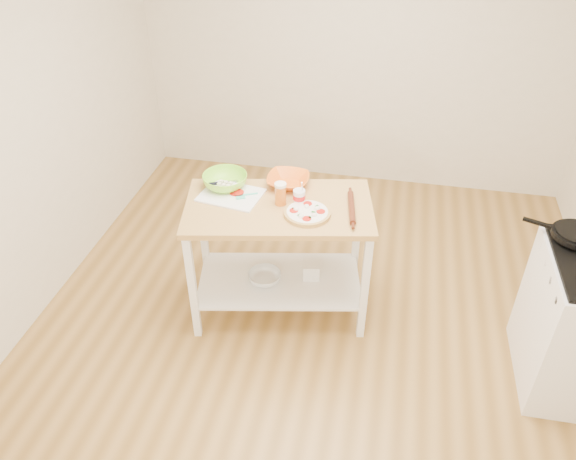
% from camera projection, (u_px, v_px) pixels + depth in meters
% --- Properties ---
extents(room_shell, '(4.04, 4.54, 2.74)m').
position_uv_depth(room_shell, '(319.00, 167.00, 3.17)').
color(room_shell, olive).
rests_on(room_shell, ground).
extents(prep_island, '(1.34, 0.90, 0.90)m').
position_uv_depth(prep_island, '(279.00, 236.00, 3.82)').
color(prep_island, tan).
rests_on(prep_island, ground).
extents(skillet, '(0.44, 0.29, 0.03)m').
position_uv_depth(skillet, '(576.00, 234.00, 3.29)').
color(skillet, black).
rests_on(skillet, gas_stove).
extents(pizza, '(0.30, 0.30, 0.05)m').
position_uv_depth(pizza, '(307.00, 213.00, 3.58)').
color(pizza, tan).
rests_on(pizza, prep_island).
extents(cutting_board, '(0.44, 0.36, 0.04)m').
position_uv_depth(cutting_board, '(231.00, 194.00, 3.77)').
color(cutting_board, white).
rests_on(cutting_board, prep_island).
extents(spatula, '(0.14, 0.11, 0.01)m').
position_uv_depth(spatula, '(246.00, 196.00, 3.74)').
color(spatula, '#41D3AE').
rests_on(spatula, cutting_board).
extents(knife, '(0.25, 0.14, 0.01)m').
position_uv_depth(knife, '(222.00, 183.00, 3.87)').
color(knife, silver).
rests_on(knife, cutting_board).
extents(orange_bowl, '(0.29, 0.29, 0.07)m').
position_uv_depth(orange_bowl, '(288.00, 181.00, 3.86)').
color(orange_bowl, orange).
rests_on(orange_bowl, prep_island).
extents(green_bowl, '(0.38, 0.38, 0.10)m').
position_uv_depth(green_bowl, '(225.00, 181.00, 3.83)').
color(green_bowl, '#8DE731').
rests_on(green_bowl, prep_island).
extents(beer_pint, '(0.08, 0.08, 0.16)m').
position_uv_depth(beer_pint, '(281.00, 194.00, 3.64)').
color(beer_pint, orange).
rests_on(beer_pint, prep_island).
extents(yogurt_tub, '(0.08, 0.08, 0.17)m').
position_uv_depth(yogurt_tub, '(299.00, 197.00, 3.67)').
color(yogurt_tub, white).
rests_on(yogurt_tub, prep_island).
extents(rolling_pin, '(0.09, 0.35, 0.04)m').
position_uv_depth(rolling_pin, '(352.00, 208.00, 3.61)').
color(rolling_pin, '#582614').
rests_on(rolling_pin, prep_island).
extents(shelf_glass_bowl, '(0.25, 0.25, 0.07)m').
position_uv_depth(shelf_glass_bowl, '(265.00, 277.00, 4.01)').
color(shelf_glass_bowl, silver).
rests_on(shelf_glass_bowl, prep_island).
extents(shelf_bin, '(0.14, 0.14, 0.12)m').
position_uv_depth(shelf_bin, '(311.00, 270.00, 4.04)').
color(shelf_bin, white).
rests_on(shelf_bin, prep_island).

